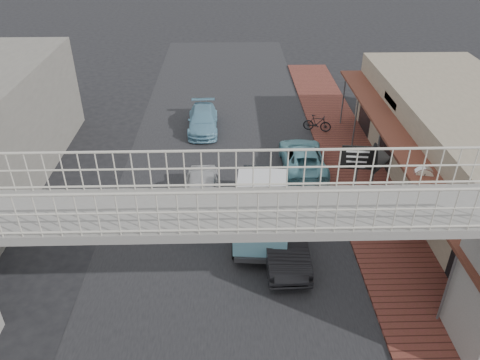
{
  "coord_description": "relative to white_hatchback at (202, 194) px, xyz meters",
  "views": [
    {
      "loc": [
        0.28,
        -13.31,
        11.81
      ],
      "look_at": [
        0.69,
        2.91,
        1.8
      ],
      "focal_mm": 35.0,
      "sensor_mm": 36.0,
      "label": 1
    }
  ],
  "objects": [
    {
      "name": "shophouse_row",
      "position": [
        11.91,
        0.4,
        1.31
      ],
      "size": [
        7.2,
        18.0,
        4.0
      ],
      "color": "gray",
      "rests_on": "ground"
    },
    {
      "name": "sidewalk",
      "position": [
        7.44,
        -0.6,
        -0.65
      ],
      "size": [
        3.0,
        40.0,
        0.1
      ],
      "primitive_type": "cube",
      "color": "brown",
      "rests_on": "ground"
    },
    {
      "name": "ground",
      "position": [
        0.94,
        -3.6,
        -0.7
      ],
      "size": [
        120.0,
        120.0,
        0.0
      ],
      "primitive_type": "plane",
      "color": "black",
      "rests_on": "ground"
    },
    {
      "name": "arrow_sign",
      "position": [
        7.12,
        -1.05,
        2.18
      ],
      "size": [
        2.04,
        1.31,
        3.44
      ],
      "rotation": [
        0.0,
        0.0,
        -0.11
      ],
      "color": "#59595B",
      "rests_on": "sidewalk"
    },
    {
      "name": "motorcycle_near",
      "position": [
        6.24,
        -0.93,
        -0.11
      ],
      "size": [
        1.96,
        1.18,
        0.97
      ],
      "primitive_type": "imported",
      "rotation": [
        0.0,
        0.0,
        1.88
      ],
      "color": "black",
      "rests_on": "sidewalk"
    },
    {
      "name": "street_clock",
      "position": [
        8.38,
        -2.3,
        2.0
      ],
      "size": [
        0.8,
        0.7,
        3.13
      ],
      "rotation": [
        0.0,
        0.0,
        -0.2
      ],
      "color": "#59595B",
      "rests_on": "sidewalk"
    },
    {
      "name": "motorcycle_far",
      "position": [
        6.24,
        7.35,
        -0.12
      ],
      "size": [
        1.66,
        0.88,
        0.96
      ],
      "primitive_type": "imported",
      "rotation": [
        0.0,
        0.0,
        1.29
      ],
      "color": "black",
      "rests_on": "sidewalk"
    },
    {
      "name": "white_hatchback",
      "position": [
        0.0,
        0.0,
        0.0
      ],
      "size": [
        1.7,
        4.11,
        1.39
      ],
      "primitive_type": "imported",
      "rotation": [
        0.0,
        0.0,
        0.01
      ],
      "color": "silver",
      "rests_on": "ground"
    },
    {
      "name": "angkot_far",
      "position": [
        -0.29,
        7.9,
        -0.1
      ],
      "size": [
        1.76,
        4.14,
        1.19
      ],
      "primitive_type": "imported",
      "rotation": [
        0.0,
        0.0,
        0.02
      ],
      "color": "#70A7C2",
      "rests_on": "ground"
    },
    {
      "name": "angkot_van",
      "position": [
        2.43,
        -1.99,
        0.69
      ],
      "size": [
        2.39,
        4.61,
        2.18
      ],
      "rotation": [
        0.0,
        0.0,
        -0.09
      ],
      "color": "black",
      "rests_on": "ground"
    },
    {
      "name": "dark_sedan",
      "position": [
        3.21,
        -3.17,
        0.02
      ],
      "size": [
        1.64,
        4.39,
        1.43
      ],
      "primitive_type": "imported",
      "rotation": [
        0.0,
        0.0,
        0.03
      ],
      "color": "black",
      "rests_on": "ground"
    },
    {
      "name": "angkot_curb",
      "position": [
        4.83,
        3.25,
        -0.08
      ],
      "size": [
        2.05,
        4.45,
        1.24
      ],
      "primitive_type": "imported",
      "rotation": [
        0.0,
        0.0,
        3.14
      ],
      "color": "#68A9B5",
      "rests_on": "ground"
    },
    {
      "name": "road_strip",
      "position": [
        0.94,
        -3.6,
        -0.69
      ],
      "size": [
        10.0,
        60.0,
        0.01
      ],
      "primitive_type": "cube",
      "color": "black",
      "rests_on": "ground"
    },
    {
      "name": "footbridge",
      "position": [
        0.94,
        -7.6,
        2.48
      ],
      "size": [
        16.4,
        2.4,
        6.34
      ],
      "color": "gray",
      "rests_on": "ground"
    }
  ]
}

